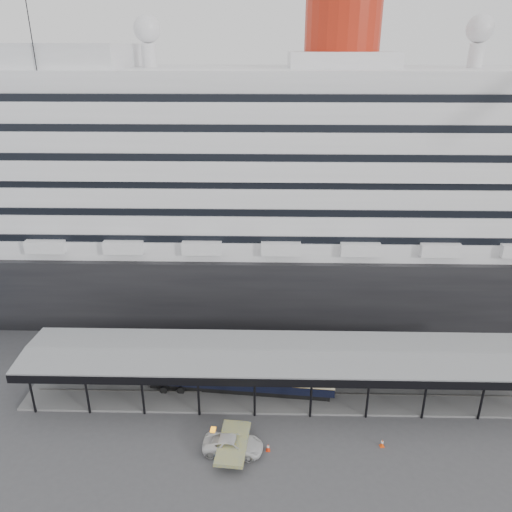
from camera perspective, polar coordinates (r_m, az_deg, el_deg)
name	(u,v)px	position (r m, az deg, el deg)	size (l,w,h in m)	color
ground	(283,422)	(53.98, 3.05, -18.39)	(200.00, 200.00, 0.00)	#3E3E41
cruise_ship	(280,173)	(74.61, 2.74, 9.49)	(130.00, 30.00, 43.90)	black
platform_canopy	(282,373)	(56.41, 2.97, -13.23)	(56.00, 9.18, 5.30)	slate
port_truck	(233,445)	(50.45, -2.64, -20.75)	(2.62, 5.68, 1.58)	silver
pullman_carriage	(239,372)	(56.37, -1.90, -13.06)	(21.03, 4.59, 20.49)	black
traffic_cone_left	(210,436)	(52.03, -5.22, -19.82)	(0.49, 0.49, 0.76)	orange
traffic_cone_mid	(268,447)	(50.76, 1.39, -21.01)	(0.41, 0.41, 0.78)	#F7310D
traffic_cone_right	(382,443)	(52.54, 14.23, -20.00)	(0.48, 0.48, 0.83)	#F4490D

